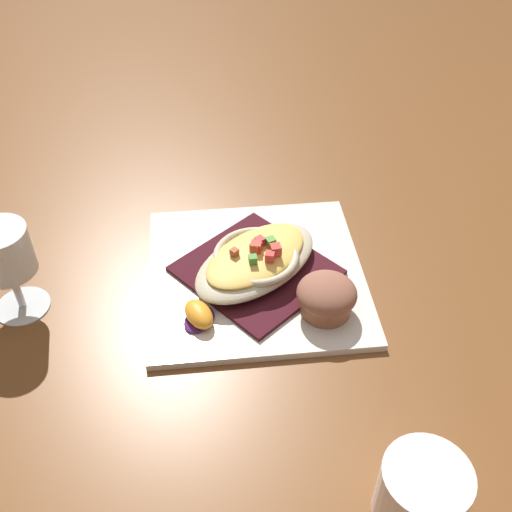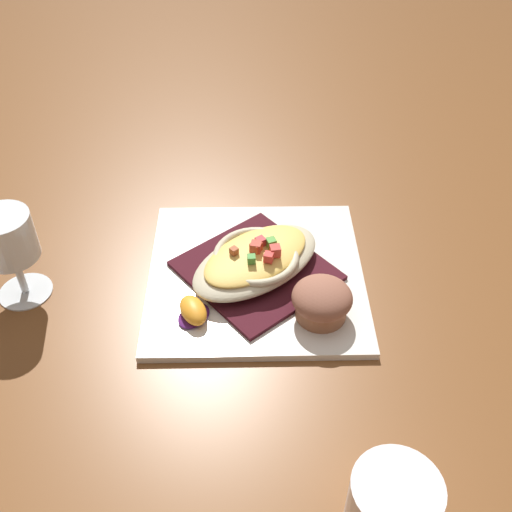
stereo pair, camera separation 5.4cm
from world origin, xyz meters
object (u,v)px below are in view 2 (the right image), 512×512
at_px(gratin_dish, 256,259).
at_px(square_plate, 256,275).
at_px(stemmed_glass, 8,242).
at_px(coffee_mug, 392,511).
at_px(orange_garnish, 193,311).
at_px(muffin, 322,301).

bearing_deg(gratin_dish, square_plate, -35.53).
bearing_deg(stemmed_glass, square_plate, 174.20).
distance_m(gratin_dish, coffee_mug, 0.37).
xyz_separation_m(square_plate, stemmed_glass, (0.31, -0.03, 0.09)).
bearing_deg(orange_garnish, muffin, 170.11).
bearing_deg(square_plate, coffee_mug, 98.90).
distance_m(orange_garnish, coffee_mug, 0.34).
height_order(gratin_dish, stemmed_glass, stemmed_glass).
xyz_separation_m(muffin, stemmed_glass, (0.38, -0.13, 0.05)).
relative_size(orange_garnish, coffee_mug, 0.53).
bearing_deg(orange_garnish, gratin_dish, -144.93).
bearing_deg(stemmed_glass, gratin_dish, 174.19).
relative_size(square_plate, muffin, 3.83).
xyz_separation_m(gratin_dish, orange_garnish, (0.10, 0.07, -0.01)).
relative_size(gratin_dish, coffee_mug, 2.00).
bearing_deg(muffin, coffee_mug, 88.24).
bearing_deg(coffee_mug, orange_garnish, -63.27).
distance_m(coffee_mug, stemmed_glass, 0.55).
height_order(square_plate, muffin, muffin).
distance_m(square_plate, coffee_mug, 0.38).
relative_size(gratin_dish, muffin, 2.95).
relative_size(coffee_mug, stemmed_glass, 0.87).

